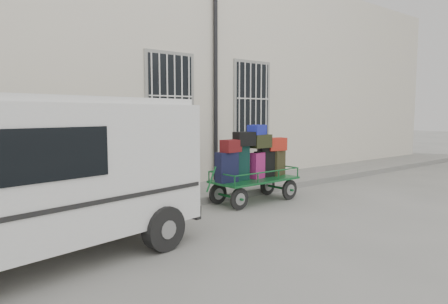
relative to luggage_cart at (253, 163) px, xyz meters
The scene contains 5 objects.
ground 1.31m from the luggage_cart, 115.62° to the right, with size 80.00×80.00×0.00m, color slate.
building 5.09m from the luggage_cart, 95.35° to the left, with size 24.00×5.15×6.00m.
sidewalk 1.58m from the luggage_cart, 108.35° to the left, with size 24.00×1.70×0.15m, color slate.
luggage_cart is the anchor object (origin of this frame).
van 4.75m from the luggage_cart, 168.97° to the right, with size 4.51×2.52×2.15m.
Camera 1 is at (-5.48, -5.45, 1.94)m, focal length 32.00 mm.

